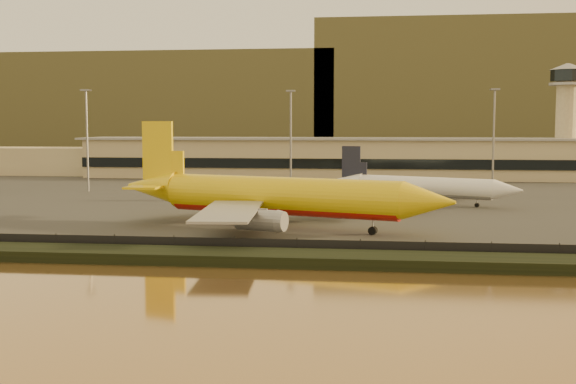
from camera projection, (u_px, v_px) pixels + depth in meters
The scene contains 12 objects.
ground at pixel (293, 241), 104.45m from camera, with size 900.00×900.00×0.00m, color black.
embankment at pixel (277, 258), 87.58m from camera, with size 320.00×7.00×1.40m, color black.
tarmac at pixel (333, 186), 198.31m from camera, with size 320.00×220.00×0.20m, color #2D2D2D.
perimeter_fence at pixel (281, 248), 91.48m from camera, with size 300.00×0.05×2.20m, color black.
terminal_building at pixel (294, 158), 229.70m from camera, with size 202.00×25.00×12.60m.
control_tower at pixel (567, 109), 223.28m from camera, with size 11.20×11.20×35.50m.
apron_light_masts at pixel (390, 130), 175.25m from camera, with size 152.20×12.20×25.40m.
distant_hills at pixel (324, 101), 440.03m from camera, with size 470.00×160.00×70.00m.
dhl_cargo_jet at pixel (276, 197), 115.75m from camera, with size 56.55×53.96×17.25m.
white_narrowbody_jet at pixel (422, 187), 151.51m from camera, with size 39.77×37.56×11.98m.
gse_vehicle_yellow at pixel (387, 214), 128.41m from camera, with size 3.55×1.60×1.60m, color #E2BD0B.
gse_vehicle_white at pixel (267, 209), 135.92m from camera, with size 3.77×1.70×1.70m, color white.
Camera 1 is at (12.00, -102.64, 16.82)m, focal length 45.00 mm.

